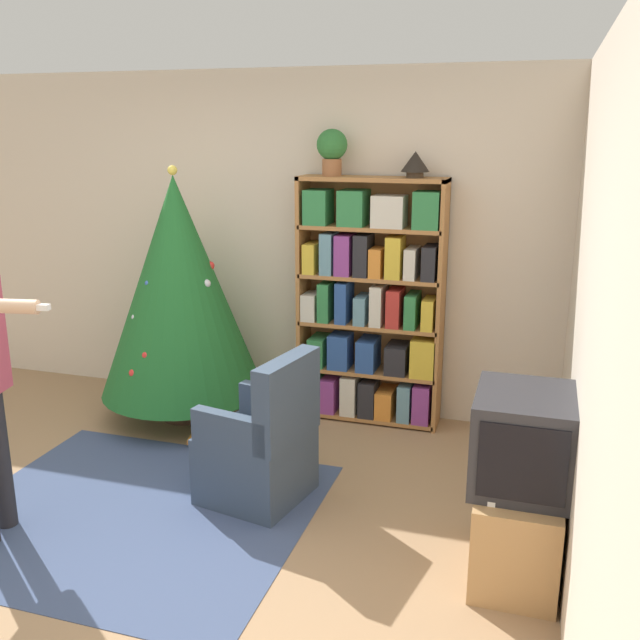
{
  "coord_description": "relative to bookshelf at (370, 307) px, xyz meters",
  "views": [
    {
      "loc": [
        1.89,
        -2.98,
        2.18
      ],
      "look_at": [
        0.65,
        0.98,
        1.05
      ],
      "focal_mm": 40.0,
      "sensor_mm": 36.0,
      "label": 1
    }
  ],
  "objects": [
    {
      "name": "ground_plane",
      "position": [
        -0.72,
        -2.01,
        -0.89
      ],
      "size": [
        14.0,
        14.0,
        0.0
      ],
      "primitive_type": "plane",
      "color": "#9E7A56"
    },
    {
      "name": "area_rug",
      "position": [
        -0.97,
        -1.78,
        -0.88
      ],
      "size": [
        2.01,
        1.83,
        0.01
      ],
      "color": "#3D4C70",
      "rests_on": "ground_plane"
    },
    {
      "name": "table_lamp",
      "position": [
        0.3,
        0.01,
        1.05
      ],
      "size": [
        0.2,
        0.2,
        0.18
      ],
      "color": "#473828",
      "rests_on": "bookshelf"
    },
    {
      "name": "bookshelf",
      "position": [
        0.0,
        0.0,
        0.0
      ],
      "size": [
        1.07,
        0.28,
        1.84
      ],
      "color": "#A8703D",
      "rests_on": "ground_plane"
    },
    {
      "name": "christmas_tree",
      "position": [
        -1.37,
        -0.39,
        0.14
      ],
      "size": [
        1.22,
        1.22,
        1.91
      ],
      "color": "#4C3323",
      "rests_on": "ground_plane"
    },
    {
      "name": "television",
      "position": [
        1.17,
        -1.68,
        -0.17
      ],
      "size": [
        0.48,
        0.56,
        0.47
      ],
      "color": "#28282D",
      "rests_on": "tv_stand"
    },
    {
      "name": "tv_stand",
      "position": [
        1.17,
        -1.67,
        -0.65
      ],
      "size": [
        0.41,
        0.72,
        0.48
      ],
      "color": "tan",
      "rests_on": "ground_plane"
    },
    {
      "name": "wall_back",
      "position": [
        -0.72,
        0.22,
        0.41
      ],
      "size": [
        8.0,
        0.1,
        2.6
      ],
      "color": "beige",
      "rests_on": "ground_plane"
    },
    {
      "name": "armchair",
      "position": [
        -0.33,
        -1.38,
        -0.56
      ],
      "size": [
        0.67,
        0.66,
        0.92
      ],
      "rotation": [
        0.0,
        0.0,
        -1.77
      ],
      "color": "#334256",
      "rests_on": "ground_plane"
    },
    {
      "name": "game_remote",
      "position": [
        1.05,
        -1.89,
        -0.39
      ],
      "size": [
        0.04,
        0.12,
        0.02
      ],
      "color": "white",
      "rests_on": "tv_stand"
    },
    {
      "name": "book_pile_near_tree",
      "position": [
        -0.99,
        -0.82,
        -0.85
      ],
      "size": [
        0.24,
        0.18,
        0.06
      ],
      "color": "#B22D28",
      "rests_on": "ground_plane"
    },
    {
      "name": "potted_plant",
      "position": [
        -0.3,
        0.01,
        1.14
      ],
      "size": [
        0.22,
        0.22,
        0.33
      ],
      "color": "#935B38",
      "rests_on": "bookshelf"
    },
    {
      "name": "wall_right",
      "position": [
        1.44,
        -2.01,
        0.41
      ],
      "size": [
        0.1,
        8.0,
        2.6
      ],
      "color": "beige",
      "rests_on": "ground_plane"
    }
  ]
}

